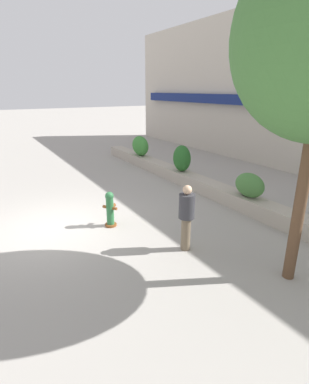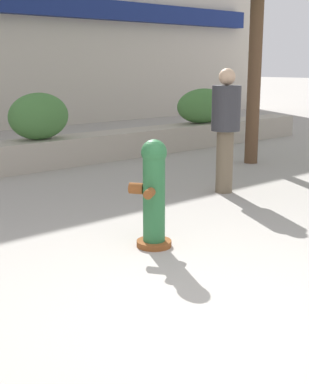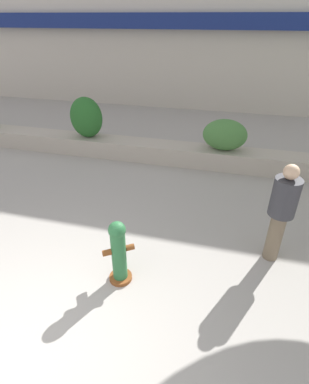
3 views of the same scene
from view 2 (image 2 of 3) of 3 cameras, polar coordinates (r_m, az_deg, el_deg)
The scene contains 5 objects.
ground_plane at distance 3.93m, azimuth 6.91°, elevation -13.64°, with size 120.00×120.00×0.00m, color #9E9991.
hedge_bush_2 at distance 9.54m, azimuth -12.23°, elevation 7.90°, with size 1.13×0.63×0.81m, color #427538.
hedge_bush_3 at distance 12.05m, azimuth 5.22°, elevation 9.14°, with size 1.48×0.64×0.76m, color #427538.
fire_hydrant at distance 5.25m, azimuth -0.10°, elevation -0.09°, with size 0.49×0.49×1.08m.
pedestrian at distance 7.54m, azimuth 7.60°, elevation 7.31°, with size 0.46×0.46×1.73m.
Camera 2 is at (-2.62, -2.31, 1.78)m, focal length 50.00 mm.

